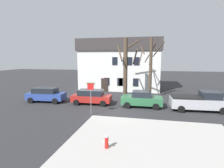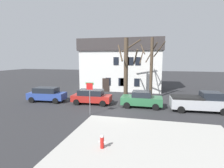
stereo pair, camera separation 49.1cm
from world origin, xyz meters
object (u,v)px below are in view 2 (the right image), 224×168
object	(u,v)px
car_green_sedan	(142,99)
fire_hydrant	(102,141)
tree_bare_mid	(151,66)
car_blue_wagon	(47,94)
bicycle_leaning	(86,95)
pickup_truck_silver	(200,102)
street_sign_pole	(90,93)
building_main	(123,64)
tree_bare_near	(126,67)
car_red_wagon	(91,97)

from	to	relation	value
car_green_sedan	fire_hydrant	distance (m)	9.80
tree_bare_mid	car_blue_wagon	xyz separation A→B (m)	(-12.17, -4.18, -3.30)
tree_bare_mid	bicycle_leaning	world-z (taller)	tree_bare_mid
pickup_truck_silver	fire_hydrant	bearing A→B (deg)	-127.55
street_sign_pole	bicycle_leaning	world-z (taller)	street_sign_pole
street_sign_pole	tree_bare_mid	bearing A→B (deg)	56.47
building_main	tree_bare_mid	world-z (taller)	building_main
pickup_truck_silver	bicycle_leaning	xyz separation A→B (m)	(-13.29, 3.17, -0.59)
fire_hydrant	car_green_sedan	bearing A→B (deg)	80.98
tree_bare_near	fire_hydrant	distance (m)	13.41
building_main	tree_bare_mid	size ratio (longest dim) A/B	1.74
street_sign_pole	bicycle_leaning	bearing A→B (deg)	114.61
tree_bare_near	bicycle_leaning	distance (m)	6.54
car_blue_wagon	fire_hydrant	world-z (taller)	car_blue_wagon
building_main	car_blue_wagon	distance (m)	14.18
building_main	bicycle_leaning	size ratio (longest dim) A/B	7.71
bicycle_leaning	tree_bare_mid	bearing A→B (deg)	7.28
tree_bare_near	tree_bare_mid	world-z (taller)	tree_bare_mid
bicycle_leaning	fire_hydrant	bearing A→B (deg)	-64.49
car_red_wagon	street_sign_pole	world-z (taller)	street_sign_pole
car_red_wagon	car_green_sedan	world-z (taller)	car_green_sedan
building_main	tree_bare_mid	bearing A→B (deg)	-56.76
fire_hydrant	tree_bare_near	bearing A→B (deg)	92.92
car_blue_wagon	building_main	bearing A→B (deg)	58.48
car_green_sedan	pickup_truck_silver	distance (m)	5.73
bicycle_leaning	car_blue_wagon	bearing A→B (deg)	-140.82
car_green_sedan	fire_hydrant	size ratio (longest dim) A/B	5.49
building_main	car_red_wagon	bearing A→B (deg)	-97.55
tree_bare_near	building_main	bearing A→B (deg)	103.28
tree_bare_mid	fire_hydrant	xyz separation A→B (m)	(-2.33, -13.69, -3.67)
car_green_sedan	fire_hydrant	xyz separation A→B (m)	(-1.53, -9.67, -0.34)
tree_bare_mid	pickup_truck_silver	bearing A→B (deg)	-40.66
car_green_sedan	building_main	bearing A→B (deg)	109.77
building_main	tree_bare_near	distance (m)	8.58
car_green_sedan	car_blue_wagon	bearing A→B (deg)	-179.18
tree_bare_near	car_blue_wagon	world-z (taller)	tree_bare_near
pickup_truck_silver	fire_hydrant	size ratio (longest dim) A/B	7.10
tree_bare_mid	car_blue_wagon	distance (m)	13.28
car_green_sedan	fire_hydrant	bearing A→B (deg)	-99.02
car_blue_wagon	street_sign_pole	distance (m)	7.96
car_blue_wagon	pickup_truck_silver	xyz separation A→B (m)	(17.10, -0.06, 0.06)
car_blue_wagon	bicycle_leaning	xyz separation A→B (m)	(3.81, 3.11, -0.53)
car_blue_wagon	fire_hydrant	bearing A→B (deg)	-44.04
building_main	car_blue_wagon	world-z (taller)	building_main
pickup_truck_silver	street_sign_pole	bearing A→B (deg)	-160.21
tree_bare_near	tree_bare_mid	bearing A→B (deg)	14.53
pickup_truck_silver	fire_hydrant	distance (m)	11.93
tree_bare_mid	car_green_sedan	distance (m)	5.28
street_sign_pole	bicycle_leaning	xyz separation A→B (m)	(-3.13, 6.82, -1.75)
building_main	car_green_sedan	world-z (taller)	building_main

